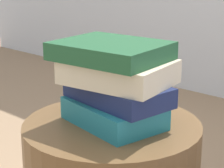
# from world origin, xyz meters

# --- Properties ---
(book_teal) EXTENTS (0.27, 0.21, 0.06)m
(book_teal) POSITION_xyz_m (0.01, -0.00, 0.59)
(book_teal) COLOR #1E727F
(book_teal) RESTS_ON side_table
(book_navy) EXTENTS (0.28, 0.18, 0.05)m
(book_navy) POSITION_xyz_m (0.01, 0.01, 0.65)
(book_navy) COLOR #19234C
(book_navy) RESTS_ON book_teal
(book_cream) EXTENTS (0.28, 0.22, 0.06)m
(book_cream) POSITION_xyz_m (0.01, 0.01, 0.70)
(book_cream) COLOR beige
(book_cream) RESTS_ON book_navy
(book_forest) EXTENTS (0.28, 0.23, 0.04)m
(book_forest) POSITION_xyz_m (-0.01, 0.01, 0.75)
(book_forest) COLOR #1E512D
(book_forest) RESTS_ON book_cream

